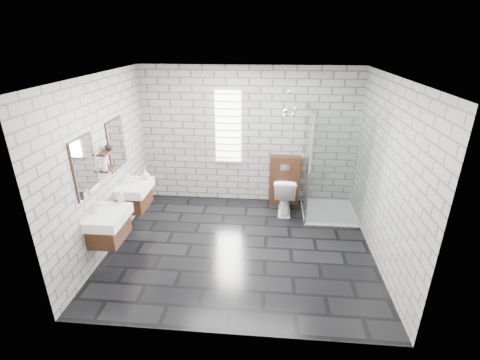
# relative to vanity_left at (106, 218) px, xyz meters

# --- Properties ---
(floor) EXTENTS (4.20, 3.60, 0.02)m
(floor) POSITION_rel_vanity_left_xyz_m (1.91, 0.57, -0.77)
(floor) COLOR black
(floor) RESTS_ON ground
(ceiling) EXTENTS (4.20, 3.60, 0.02)m
(ceiling) POSITION_rel_vanity_left_xyz_m (1.91, 0.57, 1.95)
(ceiling) COLOR white
(ceiling) RESTS_ON wall_back
(wall_back) EXTENTS (4.20, 0.02, 2.70)m
(wall_back) POSITION_rel_vanity_left_xyz_m (1.91, 2.38, 0.59)
(wall_back) COLOR #A6A6A1
(wall_back) RESTS_ON floor
(wall_front) EXTENTS (4.20, 0.02, 2.70)m
(wall_front) POSITION_rel_vanity_left_xyz_m (1.91, -1.24, 0.59)
(wall_front) COLOR #A6A6A1
(wall_front) RESTS_ON floor
(wall_left) EXTENTS (0.02, 3.60, 2.70)m
(wall_left) POSITION_rel_vanity_left_xyz_m (-0.20, 0.57, 0.59)
(wall_left) COLOR #A6A6A1
(wall_left) RESTS_ON floor
(wall_right) EXTENTS (0.02, 3.60, 2.70)m
(wall_right) POSITION_rel_vanity_left_xyz_m (4.02, 0.57, 0.59)
(wall_right) COLOR #A6A6A1
(wall_right) RESTS_ON floor
(vanity_left) EXTENTS (0.47, 0.70, 1.57)m
(vanity_left) POSITION_rel_vanity_left_xyz_m (0.00, 0.00, 0.00)
(vanity_left) COLOR #422314
(vanity_left) RESTS_ON wall_left
(vanity_right) EXTENTS (0.47, 0.70, 1.57)m
(vanity_right) POSITION_rel_vanity_left_xyz_m (0.00, 1.05, 0.00)
(vanity_right) COLOR #422314
(vanity_right) RESTS_ON wall_left
(shelf_lower) EXTENTS (0.14, 0.30, 0.03)m
(shelf_lower) POSITION_rel_vanity_left_xyz_m (-0.12, 0.52, 0.56)
(shelf_lower) COLOR #422314
(shelf_lower) RESTS_ON wall_left
(shelf_upper) EXTENTS (0.14, 0.30, 0.03)m
(shelf_upper) POSITION_rel_vanity_left_xyz_m (-0.12, 0.52, 0.82)
(shelf_upper) COLOR #422314
(shelf_upper) RESTS_ON wall_left
(window) EXTENTS (0.56, 0.05, 1.48)m
(window) POSITION_rel_vanity_left_xyz_m (1.51, 2.36, 0.79)
(window) COLOR white
(window) RESTS_ON wall_back
(cistern_panel) EXTENTS (0.60, 0.20, 1.00)m
(cistern_panel) POSITION_rel_vanity_left_xyz_m (2.65, 2.27, -0.26)
(cistern_panel) COLOR #422314
(cistern_panel) RESTS_ON floor
(flush_plate) EXTENTS (0.18, 0.01, 0.12)m
(flush_plate) POSITION_rel_vanity_left_xyz_m (2.65, 2.17, 0.04)
(flush_plate) COLOR silver
(flush_plate) RESTS_ON cistern_panel
(shower_enclosure) EXTENTS (1.00, 1.00, 2.03)m
(shower_enclosure) POSITION_rel_vanity_left_xyz_m (3.41, 1.76, -0.25)
(shower_enclosure) COLOR white
(shower_enclosure) RESTS_ON floor
(pendant_cluster) EXTENTS (0.27, 0.24, 0.85)m
(pendant_cluster) POSITION_rel_vanity_left_xyz_m (2.66, 1.94, 1.27)
(pendant_cluster) COLOR silver
(pendant_cluster) RESTS_ON ceiling
(toilet) EXTENTS (0.43, 0.73, 0.73)m
(toilet) POSITION_rel_vanity_left_xyz_m (2.65, 1.88, -0.39)
(toilet) COLOR white
(toilet) RESTS_ON floor
(soap_bottle_a) EXTENTS (0.12, 0.12, 0.20)m
(soap_bottle_a) POSITION_rel_vanity_left_xyz_m (0.09, 0.35, 0.20)
(soap_bottle_a) COLOR #B2B2B2
(soap_bottle_a) RESTS_ON vanity_left
(soap_bottle_b) EXTENTS (0.18, 0.18, 0.18)m
(soap_bottle_b) POSITION_rel_vanity_left_xyz_m (0.16, 1.26, 0.18)
(soap_bottle_b) COLOR #B2B2B2
(soap_bottle_b) RESTS_ON vanity_right
(soap_bottle_c) EXTENTS (0.12, 0.12, 0.23)m
(soap_bottle_c) POSITION_rel_vanity_left_xyz_m (-0.11, 0.41, 0.69)
(soap_bottle_c) COLOR #B2B2B2
(soap_bottle_c) RESTS_ON shelf_lower
(vase) EXTENTS (0.12, 0.12, 0.11)m
(vase) POSITION_rel_vanity_left_xyz_m (-0.11, 0.62, 0.90)
(vase) COLOR #B2B2B2
(vase) RESTS_ON shelf_upper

